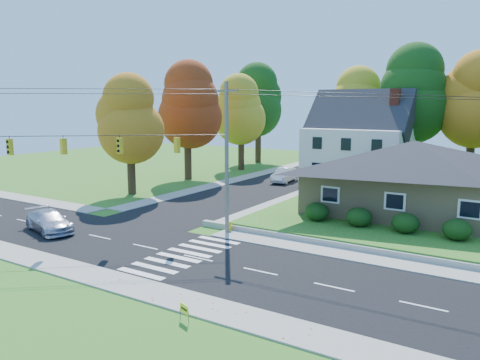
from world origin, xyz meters
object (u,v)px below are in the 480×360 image
Objects in this scene: ranch_house at (412,176)px; white_car at (284,175)px; silver_sedan at (49,221)px; fire_hydrant at (230,227)px.

ranch_house is 3.09× the size of white_car.
white_car is (4.34, 26.81, 0.08)m from silver_sedan.
ranch_house is 18.68m from white_car.
fire_hydrant is (10.40, 6.46, -0.38)m from silver_sedan.
fire_hydrant is at bearing -41.51° from silver_sedan.
silver_sedan is 6.70× the size of fire_hydrant.
white_car is (-15.61, 9.95, -2.47)m from ranch_house.
fire_hydrant is (6.07, -20.35, -0.45)m from white_car.
silver_sedan is 12.25m from fire_hydrant.
ranch_house is 14.42m from fire_hydrant.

